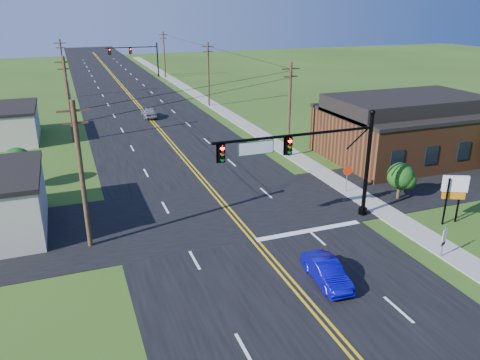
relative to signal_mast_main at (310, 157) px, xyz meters
name	(u,v)px	position (x,y,z in m)	size (l,w,h in m)	color
ground	(305,304)	(-4.34, -8.00, -4.75)	(260.00, 260.00, 0.00)	#2A4B15
road_main	(140,108)	(-4.34, 42.00, -4.73)	(16.00, 220.00, 0.04)	black
road_cross	(226,210)	(-4.34, 4.00, -4.73)	(70.00, 10.00, 0.04)	black
sidewalk	(232,117)	(6.16, 32.00, -4.71)	(2.00, 160.00, 0.08)	gray
signal_mast_main	(310,157)	(0.00, 0.00, 0.00)	(11.30, 0.60, 7.48)	black
signal_mast_far	(136,55)	(0.10, 72.00, -0.20)	(10.98, 0.60, 7.48)	black
brick_building	(403,133)	(15.66, 10.00, -2.40)	(14.20, 11.20, 4.70)	#553018
utility_pole_left_a	(81,173)	(-13.84, 2.00, -0.03)	(1.80, 0.28, 9.00)	#331E17
utility_pole_left_b	(68,98)	(-13.84, 27.00, -0.03)	(1.80, 0.28, 9.00)	#331E17
utility_pole_left_c	(63,68)	(-13.84, 54.00, -0.03)	(1.80, 0.28, 9.00)	#331E17
utility_pole_right_a	(289,109)	(5.46, 14.00, -0.03)	(1.80, 0.28, 9.00)	#331E17
utility_pole_right_b	(208,73)	(5.46, 40.00, -0.03)	(1.80, 0.28, 9.00)	#331E17
utility_pole_right_c	(164,54)	(5.46, 70.00, -0.03)	(1.80, 0.28, 9.00)	#331E17
tree_right_back	(324,117)	(11.66, 18.00, -2.15)	(3.00, 3.00, 4.10)	#331E17
shrub_corner	(400,176)	(8.66, 1.50, -2.90)	(2.00, 2.00, 2.86)	#331E17
tree_left	(17,163)	(-18.34, 14.00, -2.59)	(2.40, 2.40, 3.37)	#331E17
blue_car	(326,272)	(-2.41, -6.66, -4.12)	(1.34, 3.85, 1.27)	#09079E
distant_car	(149,112)	(-4.13, 35.47, -4.04)	(1.67, 4.16, 1.42)	#9F9FA3
route_sign	(444,239)	(5.25, -6.74, -3.50)	(0.50, 0.24, 2.14)	slate
stop_sign	(347,174)	(5.65, 3.98, -3.18)	(0.77, 0.19, 2.18)	slate
pylon_sign	(454,189)	(9.14, -3.24, -2.27)	(1.60, 0.90, 3.40)	black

